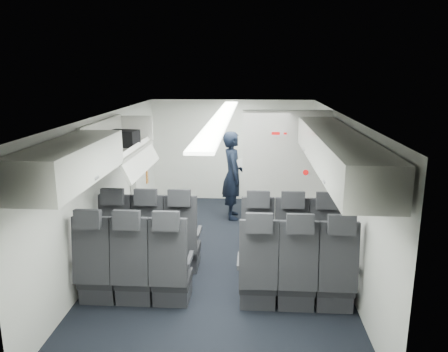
# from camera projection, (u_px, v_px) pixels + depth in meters

# --- Properties ---
(cabin_shell) EXTENTS (3.41, 6.01, 2.16)m
(cabin_shell) POSITION_uv_depth(u_px,v_px,m) (222.00, 184.00, 6.41)
(cabin_shell) COLOR black
(cabin_shell) RESTS_ON ground
(seat_row_front) EXTENTS (3.33, 0.56, 1.24)m
(seat_row_front) POSITION_uv_depth(u_px,v_px,m) (220.00, 244.00, 6.07)
(seat_row_front) COLOR black
(seat_row_front) RESTS_ON cabin_shell
(seat_row_mid) EXTENTS (3.33, 0.56, 1.24)m
(seat_row_mid) POSITION_uv_depth(u_px,v_px,m) (214.00, 273.00, 5.20)
(seat_row_mid) COLOR black
(seat_row_mid) RESTS_ON cabin_shell
(overhead_bin_left_rear) EXTENTS (0.53, 1.80, 0.40)m
(overhead_bin_left_rear) POSITION_uv_depth(u_px,v_px,m) (70.00, 162.00, 4.39)
(overhead_bin_left_rear) COLOR white
(overhead_bin_left_rear) RESTS_ON cabin_shell
(overhead_bin_left_front_open) EXTENTS (0.64, 1.70, 0.72)m
(overhead_bin_left_front_open) POSITION_uv_depth(u_px,v_px,m) (119.00, 145.00, 6.12)
(overhead_bin_left_front_open) COLOR #9E9E93
(overhead_bin_left_front_open) RESTS_ON cabin_shell
(overhead_bin_right_rear) EXTENTS (0.53, 1.80, 0.40)m
(overhead_bin_right_rear) POSITION_uv_depth(u_px,v_px,m) (352.00, 166.00, 4.21)
(overhead_bin_right_rear) COLOR white
(overhead_bin_right_rear) RESTS_ON cabin_shell
(overhead_bin_right_front) EXTENTS (0.53, 1.70, 0.40)m
(overhead_bin_right_front) POSITION_uv_depth(u_px,v_px,m) (324.00, 138.00, 5.91)
(overhead_bin_right_front) COLOR white
(overhead_bin_right_front) RESTS_ON cabin_shell
(bulkhead_partition) EXTENTS (1.40, 0.15, 2.13)m
(bulkhead_partition) POSITION_uv_depth(u_px,v_px,m) (285.00, 175.00, 7.14)
(bulkhead_partition) COLOR silver
(bulkhead_partition) RESTS_ON cabin_shell
(galley_unit) EXTENTS (0.85, 0.52, 1.90)m
(galley_unit) POSITION_uv_depth(u_px,v_px,m) (277.00, 159.00, 9.03)
(galley_unit) COLOR #939399
(galley_unit) RESTS_ON cabin_shell
(boarding_door) EXTENTS (0.12, 1.27, 1.86)m
(boarding_door) POSITION_uv_depth(u_px,v_px,m) (140.00, 170.00, 8.06)
(boarding_door) COLOR silver
(boarding_door) RESTS_ON cabin_shell
(flight_attendant) EXTENTS (0.47, 0.65, 1.66)m
(flight_attendant) POSITION_uv_depth(u_px,v_px,m) (233.00, 175.00, 8.19)
(flight_attendant) COLOR black
(flight_attendant) RESTS_ON ground
(carry_on_bag) EXTENTS (0.44, 0.34, 0.24)m
(carry_on_bag) POSITION_uv_depth(u_px,v_px,m) (124.00, 138.00, 6.31)
(carry_on_bag) COLOR black
(carry_on_bag) RESTS_ON overhead_bin_left_front_open
(papers) EXTENTS (0.21, 0.05, 0.15)m
(papers) POSITION_uv_depth(u_px,v_px,m) (243.00, 162.00, 8.07)
(papers) COLOR white
(papers) RESTS_ON flight_attendant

